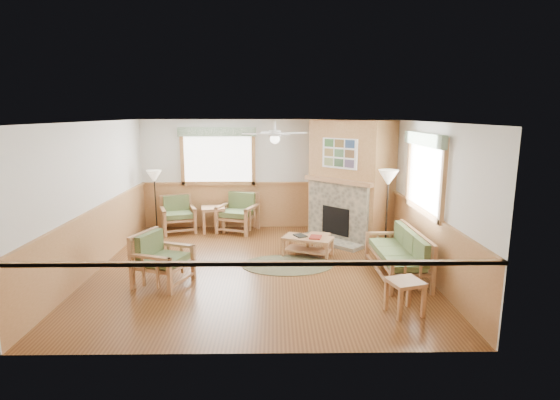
{
  "coord_description": "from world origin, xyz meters",
  "views": [
    {
      "loc": [
        0.28,
        -7.8,
        2.85
      ],
      "look_at": [
        0.4,
        0.7,
        1.15
      ],
      "focal_mm": 28.0,
      "sensor_mm": 36.0,
      "label": 1
    }
  ],
  "objects_px": {
    "armchair_back_right": "(238,213)",
    "armchair_left": "(163,259)",
    "sofa": "(397,254)",
    "armchair_back_left": "(178,214)",
    "floor_lamp_left": "(156,202)",
    "end_table_chairs": "(213,219)",
    "coffee_table": "(308,246)",
    "end_table_sofa": "(405,297)",
    "floor_lamp_right": "(387,213)",
    "footstool": "(318,243)"
  },
  "relations": [
    {
      "from": "armchair_left",
      "to": "end_table_chairs",
      "type": "distance_m",
      "value": 3.34
    },
    {
      "from": "sofa",
      "to": "armchair_back_left",
      "type": "relative_size",
      "value": 2.05
    },
    {
      "from": "sofa",
      "to": "armchair_left",
      "type": "xyz_separation_m",
      "value": [
        -4.04,
        -0.33,
        0.03
      ]
    },
    {
      "from": "floor_lamp_left",
      "to": "armchair_back_left",
      "type": "bearing_deg",
      "value": 19.23
    },
    {
      "from": "armchair_back_right",
      "to": "footstool",
      "type": "distance_m",
      "value": 2.46
    },
    {
      "from": "footstool",
      "to": "end_table_sofa",
      "type": "bearing_deg",
      "value": -71.42
    },
    {
      "from": "armchair_back_left",
      "to": "floor_lamp_left",
      "type": "distance_m",
      "value": 0.61
    },
    {
      "from": "armchair_left",
      "to": "coffee_table",
      "type": "bearing_deg",
      "value": -39.88
    },
    {
      "from": "end_table_sofa",
      "to": "footstool",
      "type": "relative_size",
      "value": 1.17
    },
    {
      "from": "armchair_back_right",
      "to": "end_table_chairs",
      "type": "bearing_deg",
      "value": -158.25
    },
    {
      "from": "armchair_back_left",
      "to": "armchair_back_right",
      "type": "relative_size",
      "value": 0.92
    },
    {
      "from": "end_table_sofa",
      "to": "floor_lamp_left",
      "type": "height_order",
      "value": "floor_lamp_left"
    },
    {
      "from": "end_table_chairs",
      "to": "coffee_table",
      "type": "bearing_deg",
      "value": -40.87
    },
    {
      "from": "armchair_back_right",
      "to": "floor_lamp_right",
      "type": "relative_size",
      "value": 0.53
    },
    {
      "from": "footstool",
      "to": "armchair_back_right",
      "type": "bearing_deg",
      "value": 137.6
    },
    {
      "from": "armchair_back_right",
      "to": "coffee_table",
      "type": "xyz_separation_m",
      "value": [
        1.57,
        -1.89,
        -0.27
      ]
    },
    {
      "from": "sofa",
      "to": "end_table_chairs",
      "type": "relative_size",
      "value": 2.89
    },
    {
      "from": "footstool",
      "to": "end_table_chairs",
      "type": "bearing_deg",
      "value": 145.88
    },
    {
      "from": "armchair_back_left",
      "to": "armchair_back_right",
      "type": "distance_m",
      "value": 1.45
    },
    {
      "from": "armchair_back_right",
      "to": "armchair_left",
      "type": "xyz_separation_m",
      "value": [
        -0.98,
        -3.34,
        -0.03
      ]
    },
    {
      "from": "armchair_back_left",
      "to": "coffee_table",
      "type": "xyz_separation_m",
      "value": [
        3.01,
        -1.89,
        -0.24
      ]
    },
    {
      "from": "armchair_back_right",
      "to": "armchair_left",
      "type": "distance_m",
      "value": 3.48
    },
    {
      "from": "armchair_back_left",
      "to": "floor_lamp_right",
      "type": "relative_size",
      "value": 0.49
    },
    {
      "from": "coffee_table",
      "to": "end_table_sofa",
      "type": "relative_size",
      "value": 1.94
    },
    {
      "from": "sofa",
      "to": "end_table_sofa",
      "type": "distance_m",
      "value": 1.53
    },
    {
      "from": "armchair_back_right",
      "to": "footstool",
      "type": "bearing_deg",
      "value": -23.01
    },
    {
      "from": "armchair_left",
      "to": "footstool",
      "type": "height_order",
      "value": "armchair_left"
    },
    {
      "from": "end_table_sofa",
      "to": "floor_lamp_right",
      "type": "distance_m",
      "value": 2.77
    },
    {
      "from": "end_table_sofa",
      "to": "coffee_table",
      "type": "bearing_deg",
      "value": 114.62
    },
    {
      "from": "floor_lamp_right",
      "to": "end_table_chairs",
      "type": "bearing_deg",
      "value": 154.3
    },
    {
      "from": "sofa",
      "to": "armchair_back_right",
      "type": "distance_m",
      "value": 4.29
    },
    {
      "from": "end_table_sofa",
      "to": "floor_lamp_right",
      "type": "xyz_separation_m",
      "value": [
        0.39,
        2.67,
        0.63
      ]
    },
    {
      "from": "armchair_back_left",
      "to": "armchair_left",
      "type": "distance_m",
      "value": 3.37
    },
    {
      "from": "armchair_back_right",
      "to": "armchair_left",
      "type": "relative_size",
      "value": 1.06
    },
    {
      "from": "armchair_left",
      "to": "floor_lamp_right",
      "type": "xyz_separation_m",
      "value": [
        4.14,
        1.52,
        0.44
      ]
    },
    {
      "from": "coffee_table",
      "to": "footstool",
      "type": "relative_size",
      "value": 2.27
    },
    {
      "from": "sofa",
      "to": "coffee_table",
      "type": "distance_m",
      "value": 1.88
    },
    {
      "from": "end_table_sofa",
      "to": "footstool",
      "type": "xyz_separation_m",
      "value": [
        -0.96,
        2.86,
        -0.06
      ]
    },
    {
      "from": "armchair_back_left",
      "to": "footstool",
      "type": "relative_size",
      "value": 2.0
    },
    {
      "from": "sofa",
      "to": "footstool",
      "type": "xyz_separation_m",
      "value": [
        -1.25,
        1.36,
        -0.22
      ]
    },
    {
      "from": "armchair_left",
      "to": "coffee_table",
      "type": "xyz_separation_m",
      "value": [
        2.55,
        1.45,
        -0.25
      ]
    },
    {
      "from": "armchair_back_right",
      "to": "footstool",
      "type": "xyz_separation_m",
      "value": [
        1.8,
        -1.65,
        -0.28
      ]
    },
    {
      "from": "armchair_back_right",
      "to": "floor_lamp_left",
      "type": "distance_m",
      "value": 1.96
    },
    {
      "from": "sofa",
      "to": "end_table_sofa",
      "type": "bearing_deg",
      "value": -12.15
    },
    {
      "from": "armchair_back_right",
      "to": "end_table_sofa",
      "type": "bearing_deg",
      "value": -39.07
    },
    {
      "from": "armchair_left",
      "to": "floor_lamp_left",
      "type": "height_order",
      "value": "floor_lamp_left"
    },
    {
      "from": "armchair_left",
      "to": "coffee_table",
      "type": "height_order",
      "value": "armchair_left"
    },
    {
      "from": "coffee_table",
      "to": "end_table_sofa",
      "type": "xyz_separation_m",
      "value": [
        1.2,
        -2.61,
        0.06
      ]
    },
    {
      "from": "coffee_table",
      "to": "floor_lamp_right",
      "type": "relative_size",
      "value": 0.56
    },
    {
      "from": "floor_lamp_right",
      "to": "armchair_back_left",
      "type": "bearing_deg",
      "value": 158.35
    }
  ]
}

